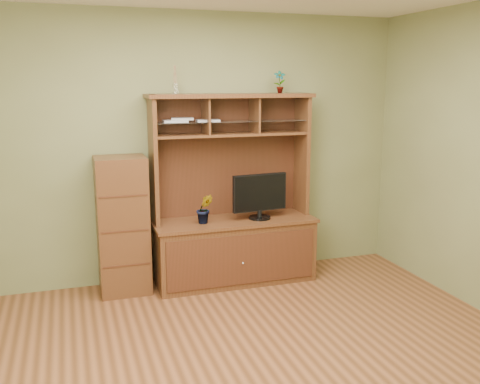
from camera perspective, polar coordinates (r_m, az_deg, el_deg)
name	(u,v)px	position (r m, az deg, el deg)	size (l,w,h in m)	color
room	(257,183)	(3.56, 1.83, 0.94)	(4.54, 4.04, 2.74)	#563018
media_hutch	(233,231)	(5.47, -0.73, -4.16)	(1.66, 0.61, 1.90)	#422113
monitor	(260,195)	(5.38, 2.12, -0.36)	(0.58, 0.22, 0.46)	black
orchid_plant	(205,209)	(5.23, -3.80, -1.79)	(0.16, 0.13, 0.29)	#2D6221
top_plant	(280,82)	(5.51, 4.25, 11.64)	(0.12, 0.08, 0.23)	#386122
reed_diffuser	(175,83)	(5.20, -6.93, 11.50)	(0.05, 0.05, 0.27)	silver
magazines	(188,120)	(5.23, -5.56, 7.64)	(0.56, 0.20, 0.04)	#B2B1B6
side_cabinet	(123,225)	(5.25, -12.41, -3.49)	(0.47, 0.43, 1.33)	#422113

